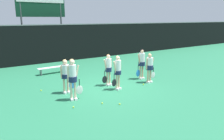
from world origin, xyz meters
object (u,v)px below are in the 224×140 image
Objects in this scene: player_0 at (73,76)px; player_2 at (150,65)px; bench_courtside at (53,68)px; tennis_ball_0 at (41,90)px; tennis_ball_2 at (143,84)px; player_4 at (108,68)px; player_5 at (142,62)px; player_1 at (118,70)px; tennis_ball_3 at (120,104)px; player_3 at (66,73)px; scoreboard at (42,13)px; tennis_ball_1 at (73,107)px; tennis_ball_4 at (102,103)px.

player_0 reaches higher than player_2.
bench_courtside is 6.24m from player_2.
tennis_ball_0 is 0.99× the size of tennis_ball_2.
player_4 is (-2.16, 0.82, 0.00)m from player_2.
tennis_ball_2 is at bearing -128.13° from player_5.
player_4 is at bearing 81.66° from player_1.
tennis_ball_2 is (4.85, -2.05, 0.00)m from tennis_ball_0.
tennis_ball_3 is (-3.37, -2.51, -0.99)m from player_5.
tennis_ball_0 is (-0.93, 0.96, -0.94)m from player_3.
scoreboard is 9.96m from player_4.
tennis_ball_2 is (1.58, -0.16, -0.96)m from player_1.
scoreboard is 2.87× the size of player_5.
tennis_ball_3 is (1.25, -2.61, -0.94)m from player_3.
scoreboard is 76.99× the size of tennis_ball_1.
player_4 reaches higher than player_3.
player_4 is 2.10m from tennis_ball_2.
tennis_ball_0 reaches higher than tennis_ball_4.
player_0 reaches higher than tennis_ball_1.
scoreboard is 12.65m from tennis_ball_3.
player_4 reaches higher than tennis_ball_0.
player_2 is 5.13m from tennis_ball_1.
scoreboard reaches higher than player_4.
tennis_ball_4 is at bearing -92.68° from bench_courtside.
player_1 is 1.05× the size of player_3.
tennis_ball_0 is (-2.81, -8.45, -3.90)m from scoreboard.
tennis_ball_3 is at bearing -24.02° from tennis_ball_1.
player_2 is at bearing -19.05° from tennis_ball_0.
bench_courtside is 1.16× the size of player_1.
tennis_ball_1 is 0.95× the size of tennis_ball_2.
tennis_ball_3 is 0.73m from tennis_ball_4.
player_4 is (0.44, -9.49, -2.97)m from scoreboard.
bench_courtside reaches higher than tennis_ball_0.
tennis_ball_0 is (-0.84, 1.99, -1.05)m from player_0.
tennis_ball_3 is 1.05× the size of tennis_ball_4.
tennis_ball_2 is at bearing 9.78° from tennis_ball_1.
tennis_ball_1 is (0.46, -2.80, -0.00)m from tennis_ball_0.
tennis_ball_0 is (-5.55, 1.07, -1.00)m from player_5.
bench_courtside is at bearing 94.12° from tennis_ball_3.
tennis_ball_2 is (-0.57, -0.18, -0.93)m from player_2.
player_2 is at bearing 17.39° from tennis_ball_2.
tennis_ball_1 is at bearing -106.53° from player_0.
tennis_ball_3 is at bearing -93.02° from scoreboard.
player_3 is at bearing 93.20° from player_0.
scoreboard is 3.02× the size of player_4.
player_0 reaches higher than tennis_ball_4.
tennis_ball_2 is 3.37m from tennis_ball_4.
player_5 reaches higher than player_3.
player_1 is at bearing -24.17° from player_3.
tennis_ball_2 is 1.04× the size of tennis_ball_4.
tennis_ball_3 is at bearing -131.83° from player_1.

